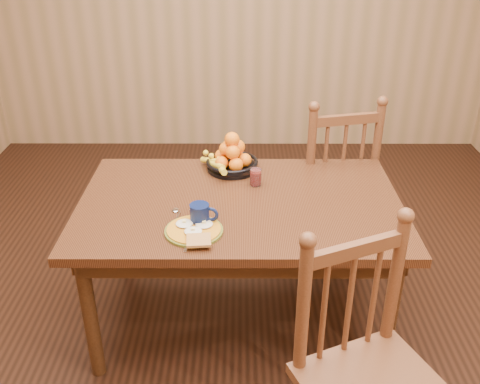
{
  "coord_description": "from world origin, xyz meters",
  "views": [
    {
      "loc": [
        0.01,
        -2.32,
        2.04
      ],
      "look_at": [
        0.0,
        0.0,
        0.8
      ],
      "focal_mm": 40.0,
      "sensor_mm": 36.0,
      "label": 1
    }
  ],
  "objects_px": {
    "chair_far": "(330,181)",
    "breakfast_plate": "(194,230)",
    "fruit_bowl": "(231,158)",
    "dining_table": "(240,216)",
    "chair_near": "(369,378)",
    "coffee_mug": "(201,214)"
  },
  "relations": [
    {
      "from": "chair_far",
      "to": "breakfast_plate",
      "type": "relative_size",
      "value": 3.73
    },
    {
      "from": "dining_table",
      "to": "breakfast_plate",
      "type": "relative_size",
      "value": 5.5
    },
    {
      "from": "dining_table",
      "to": "coffee_mug",
      "type": "relative_size",
      "value": 11.95
    },
    {
      "from": "coffee_mug",
      "to": "chair_far",
      "type": "bearing_deg",
      "value": 49.69
    },
    {
      "from": "coffee_mug",
      "to": "breakfast_plate",
      "type": "bearing_deg",
      "value": -108.06
    },
    {
      "from": "coffee_mug",
      "to": "fruit_bowl",
      "type": "xyz_separation_m",
      "value": [
        0.13,
        0.58,
        0.02
      ]
    },
    {
      "from": "breakfast_plate",
      "to": "fruit_bowl",
      "type": "xyz_separation_m",
      "value": [
        0.15,
        0.66,
        0.05
      ]
    },
    {
      "from": "dining_table",
      "to": "chair_far",
      "type": "height_order",
      "value": "chair_far"
    },
    {
      "from": "breakfast_plate",
      "to": "coffee_mug",
      "type": "height_order",
      "value": "coffee_mug"
    },
    {
      "from": "chair_near",
      "to": "breakfast_plate",
      "type": "xyz_separation_m",
      "value": [
        -0.68,
        0.63,
        0.24
      ]
    },
    {
      "from": "breakfast_plate",
      "to": "fruit_bowl",
      "type": "distance_m",
      "value": 0.68
    },
    {
      "from": "chair_near",
      "to": "coffee_mug",
      "type": "xyz_separation_m",
      "value": [
        -0.65,
        0.71,
        0.28
      ]
    },
    {
      "from": "coffee_mug",
      "to": "fruit_bowl",
      "type": "relative_size",
      "value": 0.41
    },
    {
      "from": "chair_near",
      "to": "fruit_bowl",
      "type": "relative_size",
      "value": 3.32
    },
    {
      "from": "breakfast_plate",
      "to": "chair_near",
      "type": "bearing_deg",
      "value": -42.77
    },
    {
      "from": "chair_far",
      "to": "breakfast_plate",
      "type": "height_order",
      "value": "chair_far"
    },
    {
      "from": "chair_far",
      "to": "coffee_mug",
      "type": "distance_m",
      "value": 1.18
    },
    {
      "from": "chair_far",
      "to": "breakfast_plate",
      "type": "distance_m",
      "value": 1.24
    },
    {
      "from": "dining_table",
      "to": "fruit_bowl",
      "type": "height_order",
      "value": "fruit_bowl"
    },
    {
      "from": "chair_far",
      "to": "breakfast_plate",
      "type": "xyz_separation_m",
      "value": [
        -0.77,
        -0.95,
        0.23
      ]
    },
    {
      "from": "breakfast_plate",
      "to": "chair_far",
      "type": "bearing_deg",
      "value": 51.14
    },
    {
      "from": "dining_table",
      "to": "coffee_mug",
      "type": "bearing_deg",
      "value": -129.62
    }
  ]
}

